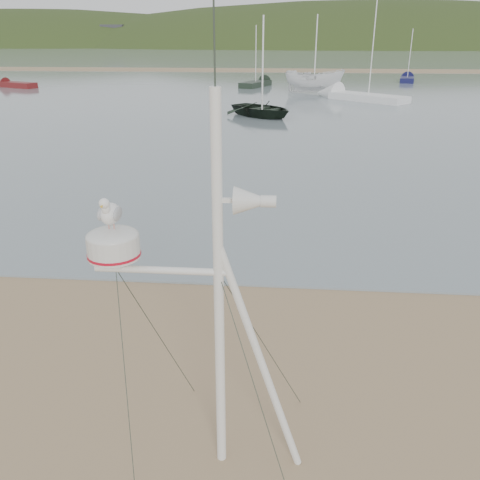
# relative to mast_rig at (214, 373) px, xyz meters

# --- Properties ---
(ground) EXTENTS (560.00, 560.00, 0.00)m
(ground) POSITION_rel_mast_rig_xyz_m (-2.21, 0.61, -1.29)
(ground) COLOR #8B7050
(ground) RESTS_ON ground
(water) EXTENTS (560.00, 256.00, 0.04)m
(water) POSITION_rel_mast_rig_xyz_m (-2.21, 132.61, -1.27)
(water) COLOR slate
(water) RESTS_ON ground
(sandbar) EXTENTS (560.00, 7.00, 0.07)m
(sandbar) POSITION_rel_mast_rig_xyz_m (-2.21, 70.61, -1.21)
(sandbar) COLOR #8B7050
(sandbar) RESTS_ON water
(hill_ridge) EXTENTS (620.00, 180.00, 80.00)m
(hill_ridge) POSITION_rel_mast_rig_xyz_m (16.30, 235.61, -20.98)
(hill_ridge) COLOR #233214
(hill_ridge) RESTS_ON ground
(far_cottages) EXTENTS (294.40, 6.30, 8.00)m
(far_cottages) POSITION_rel_mast_rig_xyz_m (0.79, 196.61, 2.71)
(far_cottages) COLOR silver
(far_cottages) RESTS_ON ground
(mast_rig) EXTENTS (2.36, 2.52, 5.33)m
(mast_rig) POSITION_rel_mast_rig_xyz_m (0.00, 0.00, 0.00)
(mast_rig) COLOR white
(mast_rig) RESTS_ON ground
(boat_dark) EXTENTS (2.89, 2.97, 4.50)m
(boat_dark) POSITION_rel_mast_rig_xyz_m (-0.70, 27.47, 1.00)
(boat_dark) COLOR black
(boat_dark) RESTS_ON water
(boat_white) EXTENTS (2.49, 2.45, 5.21)m
(boat_white) POSITION_rel_mast_rig_xyz_m (3.16, 41.46, 1.36)
(boat_white) COLOR white
(boat_white) RESTS_ON water
(sailboat_white_near) EXTENTS (7.32, 6.92, 8.02)m
(sailboat_white_near) POSITION_rel_mast_rig_xyz_m (5.37, 37.69, -0.99)
(sailboat_white_near) COLOR white
(sailboat_white_near) RESTS_ON ground
(sailboat_blue_far) EXTENTS (2.64, 5.87, 5.72)m
(sailboat_blue_far) POSITION_rel_mast_rig_xyz_m (14.02, 54.92, -0.98)
(sailboat_blue_far) COLOR #121340
(sailboat_blue_far) RESTS_ON ground
(sailboat_dark_mid) EXTENTS (3.61, 6.14, 6.02)m
(sailboat_dark_mid) POSITION_rel_mast_rig_xyz_m (-1.65, 48.08, -0.98)
(sailboat_dark_mid) COLOR black
(sailboat_dark_mid) RESTS_ON ground
(dinghy_red_far) EXTENTS (5.20, 3.23, 1.25)m
(dinghy_red_far) POSITION_rel_mast_rig_xyz_m (-25.83, 44.35, -1.00)
(dinghy_red_far) COLOR maroon
(dinghy_red_far) RESTS_ON ground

